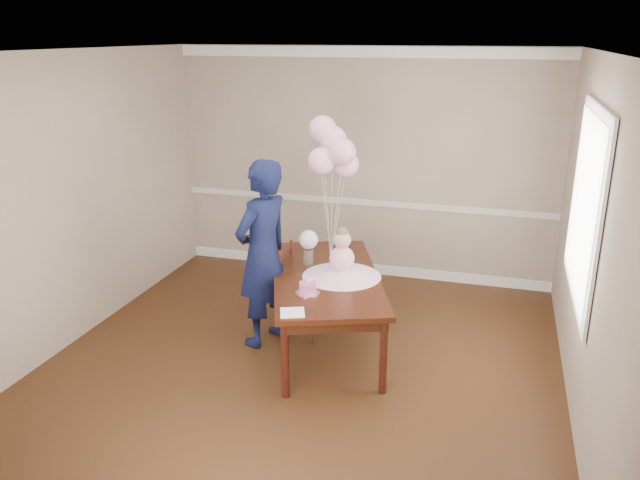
% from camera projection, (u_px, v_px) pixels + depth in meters
% --- Properties ---
extents(floor, '(4.50, 5.00, 0.00)m').
position_uv_depth(floor, '(297.00, 371.00, 5.50)').
color(floor, black).
rests_on(floor, ground).
extents(ceiling, '(4.50, 5.00, 0.02)m').
position_uv_depth(ceiling, '(293.00, 52.00, 4.64)').
color(ceiling, white).
rests_on(ceiling, wall_back).
extents(wall_back, '(4.50, 0.02, 2.70)m').
position_uv_depth(wall_back, '(363.00, 165.00, 7.34)').
color(wall_back, gray).
rests_on(wall_back, floor).
extents(wall_front, '(4.50, 0.02, 2.70)m').
position_uv_depth(wall_front, '(119.00, 382.00, 2.79)').
color(wall_front, gray).
rests_on(wall_front, floor).
extents(wall_left, '(0.02, 5.00, 2.70)m').
position_uv_depth(wall_left, '(61.00, 204.00, 5.67)').
color(wall_left, gray).
rests_on(wall_left, floor).
extents(wall_right, '(0.02, 5.00, 2.70)m').
position_uv_depth(wall_right, '(593.00, 251.00, 4.47)').
color(wall_right, gray).
rests_on(wall_right, floor).
extents(chair_rail_trim, '(4.50, 0.02, 0.07)m').
position_uv_depth(chair_rail_trim, '(362.00, 202.00, 7.48)').
color(chair_rail_trim, silver).
rests_on(chair_rail_trim, wall_back).
extents(crown_molding, '(4.50, 0.02, 0.12)m').
position_uv_depth(crown_molding, '(365.00, 52.00, 6.93)').
color(crown_molding, white).
rests_on(crown_molding, wall_back).
extents(baseboard_trim, '(4.50, 0.02, 0.12)m').
position_uv_depth(baseboard_trim, '(360.00, 268.00, 7.74)').
color(baseboard_trim, white).
rests_on(baseboard_trim, floor).
extents(window_frame, '(0.02, 1.66, 1.56)m').
position_uv_depth(window_frame, '(586.00, 206.00, 4.87)').
color(window_frame, white).
rests_on(window_frame, wall_right).
extents(window_blinds, '(0.01, 1.50, 1.40)m').
position_uv_depth(window_blinds, '(583.00, 206.00, 4.87)').
color(window_blinds, silver).
rests_on(window_blinds, wall_right).
extents(dining_table_top, '(1.56, 2.12, 0.05)m').
position_uv_depth(dining_table_top, '(326.00, 277.00, 5.75)').
color(dining_table_top, black).
rests_on(dining_table_top, table_leg_fl).
extents(table_apron, '(1.44, 2.00, 0.10)m').
position_uv_depth(table_apron, '(326.00, 284.00, 5.78)').
color(table_apron, black).
rests_on(table_apron, table_leg_fl).
extents(table_leg_fl, '(0.09, 0.09, 0.67)m').
position_uv_depth(table_leg_fl, '(285.00, 360.00, 5.01)').
color(table_leg_fl, black).
rests_on(table_leg_fl, floor).
extents(table_leg_fr, '(0.09, 0.09, 0.67)m').
position_uv_depth(table_leg_fr, '(384.00, 357.00, 5.06)').
color(table_leg_fr, black).
rests_on(table_leg_fr, floor).
extents(table_leg_bl, '(0.09, 0.09, 0.67)m').
position_uv_depth(table_leg_bl, '(282.00, 279.00, 6.67)').
color(table_leg_bl, black).
rests_on(table_leg_bl, floor).
extents(table_leg_br, '(0.09, 0.09, 0.67)m').
position_uv_depth(table_leg_br, '(356.00, 276.00, 6.73)').
color(table_leg_br, black).
rests_on(table_leg_br, floor).
extents(baby_skirt, '(0.93, 0.93, 0.10)m').
position_uv_depth(baby_skirt, '(342.00, 271.00, 5.70)').
color(baby_skirt, '#FFBBDA').
rests_on(baby_skirt, dining_table_top).
extents(baby_torso, '(0.23, 0.23, 0.23)m').
position_uv_depth(baby_torso, '(342.00, 258.00, 5.66)').
color(baby_torso, '#F59AC3').
rests_on(baby_torso, baby_skirt).
extents(baby_head, '(0.16, 0.16, 0.16)m').
position_uv_depth(baby_head, '(342.00, 240.00, 5.60)').
color(baby_head, '#D3A291').
rests_on(baby_head, baby_torso).
extents(baby_hair, '(0.11, 0.11, 0.11)m').
position_uv_depth(baby_hair, '(342.00, 233.00, 5.58)').
color(baby_hair, brown).
rests_on(baby_hair, baby_head).
extents(cake_platter, '(0.27, 0.27, 0.01)m').
position_uv_depth(cake_platter, '(308.00, 293.00, 5.33)').
color(cake_platter, silver).
rests_on(cake_platter, dining_table_top).
extents(birthday_cake, '(0.18, 0.18, 0.10)m').
position_uv_depth(birthday_cake, '(308.00, 288.00, 5.31)').
color(birthday_cake, '#E74891').
rests_on(birthday_cake, cake_platter).
extents(cake_flower_a, '(0.03, 0.03, 0.03)m').
position_uv_depth(cake_flower_a, '(308.00, 281.00, 5.29)').
color(cake_flower_a, white).
rests_on(cake_flower_a, birthday_cake).
extents(cake_flower_b, '(0.03, 0.03, 0.03)m').
position_uv_depth(cake_flower_b, '(311.00, 280.00, 5.31)').
color(cake_flower_b, silver).
rests_on(cake_flower_b, birthday_cake).
extents(rose_vase_near, '(0.12, 0.12, 0.15)m').
position_uv_depth(rose_vase_near, '(308.00, 257.00, 5.98)').
color(rose_vase_near, white).
rests_on(rose_vase_near, dining_table_top).
extents(roses_near, '(0.18, 0.18, 0.18)m').
position_uv_depth(roses_near, '(308.00, 240.00, 5.93)').
color(roses_near, silver).
rests_on(roses_near, rose_vase_near).
extents(napkin, '(0.25, 0.25, 0.01)m').
position_uv_depth(napkin, '(292.00, 313.00, 4.95)').
color(napkin, white).
rests_on(napkin, dining_table_top).
extents(balloon_weight, '(0.05, 0.05, 0.02)m').
position_uv_depth(balloon_weight, '(331.00, 254.00, 6.25)').
color(balloon_weight, silver).
rests_on(balloon_weight, dining_table_top).
extents(balloon_a, '(0.27, 0.27, 0.27)m').
position_uv_depth(balloon_a, '(321.00, 161.00, 5.94)').
color(balloon_a, '#FFB4D5').
rests_on(balloon_a, balloon_ribbon_a).
extents(balloon_b, '(0.27, 0.27, 0.27)m').
position_uv_depth(balloon_b, '(342.00, 152.00, 5.88)').
color(balloon_b, '#F4ADC6').
rests_on(balloon_b, balloon_ribbon_b).
extents(balloon_c, '(0.27, 0.27, 0.27)m').
position_uv_depth(balloon_c, '(333.00, 139.00, 5.98)').
color(balloon_c, '#FFB4CD').
rests_on(balloon_c, balloon_ribbon_c).
extents(balloon_d, '(0.27, 0.27, 0.27)m').
position_uv_depth(balloon_d, '(323.00, 129.00, 5.96)').
color(balloon_d, '#F2ABBC').
rests_on(balloon_d, balloon_ribbon_d).
extents(balloon_e, '(0.27, 0.27, 0.27)m').
position_uv_depth(balloon_e, '(345.00, 164.00, 6.04)').
color(balloon_e, '#FFB4D4').
rests_on(balloon_e, balloon_ribbon_e).
extents(balloon_ribbon_a, '(0.08, 0.03, 0.80)m').
position_uv_depth(balloon_ribbon_a, '(326.00, 216.00, 6.12)').
color(balloon_ribbon_a, silver).
rests_on(balloon_ribbon_a, balloon_weight).
extents(balloon_ribbon_b, '(0.11, 0.02, 0.89)m').
position_uv_depth(balloon_ribbon_b, '(336.00, 212.00, 6.08)').
color(balloon_ribbon_b, white).
rests_on(balloon_ribbon_b, balloon_weight).
extents(balloon_ribbon_c, '(0.02, 0.09, 0.99)m').
position_uv_depth(balloon_ribbon_c, '(332.00, 205.00, 6.13)').
color(balloon_ribbon_c, white).
rests_on(balloon_ribbon_c, balloon_weight).
extents(balloon_ribbon_d, '(0.11, 0.07, 1.08)m').
position_uv_depth(balloon_ribbon_d, '(327.00, 200.00, 6.13)').
color(balloon_ribbon_d, silver).
rests_on(balloon_ribbon_d, balloon_weight).
extents(balloon_ribbon_e, '(0.10, 0.11, 0.74)m').
position_uv_depth(balloon_ribbon_e, '(338.00, 217.00, 6.17)').
color(balloon_ribbon_e, white).
rests_on(balloon_ribbon_e, balloon_weight).
extents(dining_chair_seat, '(0.40, 0.40, 0.04)m').
position_uv_depth(dining_chair_seat, '(304.00, 297.00, 6.04)').
color(dining_chair_seat, '#36150E').
rests_on(dining_chair_seat, chair_leg_fl).
extents(chair_leg_fl, '(0.04, 0.04, 0.38)m').
position_uv_depth(chair_leg_fl, '(283.00, 321.00, 6.01)').
color(chair_leg_fl, '#331B0E').
rests_on(chair_leg_fl, floor).
extents(chair_leg_fr, '(0.04, 0.04, 0.38)m').
position_uv_depth(chair_leg_fr, '(315.00, 326.00, 5.92)').
color(chair_leg_fr, '#38150F').
rests_on(chair_leg_fr, floor).
extents(chair_leg_bl, '(0.04, 0.04, 0.38)m').
position_uv_depth(chair_leg_bl, '(294.00, 308.00, 6.30)').
color(chair_leg_bl, '#33100E').
rests_on(chair_leg_bl, floor).
extents(chair_leg_br, '(0.04, 0.04, 0.38)m').
position_uv_depth(chair_leg_br, '(324.00, 312.00, 6.21)').
color(chair_leg_br, '#331C0E').
rests_on(chair_leg_br, floor).
extents(chair_back_post_l, '(0.04, 0.04, 0.50)m').
position_uv_depth(chair_back_post_l, '(280.00, 276.00, 5.86)').
color(chair_back_post_l, '#3C1710').
rests_on(chair_back_post_l, dining_chair_seat).
extents(chair_back_post_r, '(0.04, 0.04, 0.50)m').
position_uv_depth(chair_back_post_r, '(292.00, 264.00, 6.15)').
color(chair_back_post_r, '#3D1610').
rests_on(chair_back_post_r, dining_chair_seat).
extents(chair_slat_low, '(0.03, 0.36, 0.04)m').
position_uv_depth(chair_slat_low, '(286.00, 280.00, 6.04)').
color(chair_slat_low, '#33160E').
rests_on(chair_slat_low, dining_chair_seat).
extents(chair_slat_mid, '(0.03, 0.36, 0.04)m').
position_uv_depth(chair_slat_mid, '(286.00, 266.00, 6.00)').
color(chair_slat_mid, black).
rests_on(chair_slat_mid, dining_chair_seat).
extents(chair_slat_top, '(0.03, 0.36, 0.04)m').
position_uv_depth(chair_slat_top, '(286.00, 252.00, 5.95)').
color(chair_slat_top, '#3A1410').
rests_on(chair_slat_top, dining_chair_seat).
extents(woman, '(0.64, 0.76, 1.78)m').
position_uv_depth(woman, '(263.00, 254.00, 5.76)').
color(woman, black).
rests_on(woman, floor).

